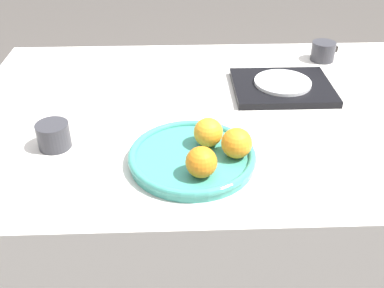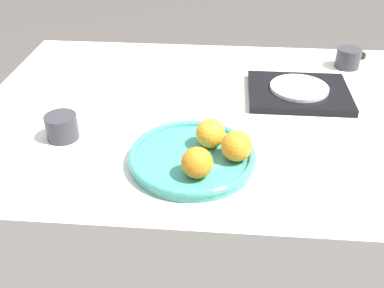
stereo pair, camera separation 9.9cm
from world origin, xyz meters
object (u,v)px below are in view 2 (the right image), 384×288
at_px(serving_tray, 299,92).
at_px(soy_dish, 358,55).
at_px(orange_2, 210,133).
at_px(napkin, 82,62).
at_px(fruit_platter, 192,157).
at_px(cup_0, 62,127).
at_px(side_plate, 299,88).
at_px(orange_0, 237,146).
at_px(cup_1, 348,58).
at_px(orange_1, 197,163).

relative_size(serving_tray, soy_dish, 5.25).
height_order(orange_2, napkin, orange_2).
relative_size(fruit_platter, cup_0, 3.74).
bearing_deg(side_plate, fruit_platter, -128.34).
relative_size(orange_0, cup_1, 0.88).
xyz_separation_m(orange_0, napkin, (-0.50, 0.53, -0.05)).
distance_m(orange_0, orange_2, 0.08).
relative_size(fruit_platter, cup_1, 3.71).
distance_m(orange_1, cup_1, 0.77).
bearing_deg(serving_tray, orange_1, -121.58).
height_order(orange_1, cup_0, orange_1).
height_order(cup_0, napkin, cup_0).
xyz_separation_m(cup_0, cup_1, (0.78, 0.49, 0.00)).
bearing_deg(orange_1, serving_tray, 58.42).
xyz_separation_m(side_plate, cup_0, (-0.60, -0.27, 0.01)).
height_order(serving_tray, cup_1, cup_1).
bearing_deg(side_plate, orange_0, -116.67).
relative_size(orange_1, cup_1, 0.86).
bearing_deg(soy_dish, orange_1, -124.14).
distance_m(orange_0, cup_1, 0.67).
distance_m(orange_0, napkin, 0.73).
relative_size(fruit_platter, napkin, 1.92).
relative_size(orange_1, soy_dish, 1.23).
bearing_deg(orange_0, cup_0, 168.80).
distance_m(serving_tray, soy_dish, 0.38).
height_order(orange_2, soy_dish, orange_2).
height_order(side_plate, cup_1, cup_1).
xyz_separation_m(serving_tray, napkin, (-0.68, 0.17, -0.01)).
relative_size(orange_1, side_plate, 0.40).
bearing_deg(orange_1, cup_0, 156.14).
bearing_deg(orange_0, orange_2, 141.25).
height_order(orange_0, soy_dish, orange_0).
relative_size(side_plate, napkin, 1.10).
distance_m(orange_1, side_plate, 0.50).
bearing_deg(cup_1, soy_dish, 58.46).
bearing_deg(cup_0, napkin, 100.68).
relative_size(serving_tray, side_plate, 1.73).
height_order(cup_0, cup_1, same).
distance_m(fruit_platter, soy_dish, 0.83).
xyz_separation_m(orange_2, napkin, (-0.44, 0.48, -0.05)).
relative_size(orange_0, serving_tray, 0.24).
bearing_deg(cup_0, fruit_platter, -13.40).
xyz_separation_m(orange_1, soy_dish, (0.49, 0.73, -0.05)).
xyz_separation_m(serving_tray, cup_0, (-0.60, -0.27, 0.02)).
bearing_deg(napkin, soy_dish, 8.10).
bearing_deg(fruit_platter, orange_2, 46.75).
bearing_deg(cup_0, soy_dish, 34.72).
xyz_separation_m(orange_2, serving_tray, (0.24, 0.31, -0.04)).
height_order(fruit_platter, cup_0, cup_0).
relative_size(side_plate, cup_1, 2.12).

